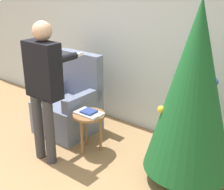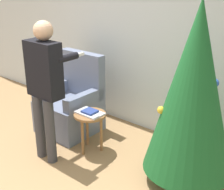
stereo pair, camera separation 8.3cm
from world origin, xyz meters
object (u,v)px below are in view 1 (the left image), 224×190
at_px(christmas_tree, 193,90).
at_px(side_stool, 89,120).
at_px(person_standing, 44,81).
at_px(armchair, 70,106).

height_order(christmas_tree, side_stool, christmas_tree).
xyz_separation_m(person_standing, side_stool, (0.28, 0.44, -0.59)).
distance_m(armchair, side_stool, 0.66).
distance_m(armchair, person_standing, 1.01).
bearing_deg(christmas_tree, person_standing, -157.45).
height_order(person_standing, side_stool, person_standing).
bearing_deg(christmas_tree, armchair, 178.21).
bearing_deg(side_stool, christmas_tree, 8.97).
bearing_deg(person_standing, christmas_tree, 22.55).
bearing_deg(side_stool, person_standing, -122.70).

